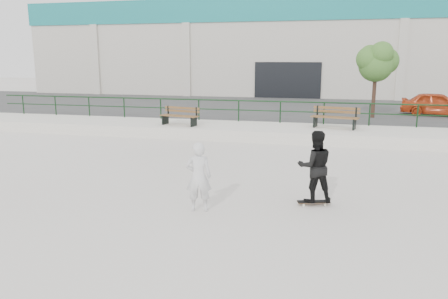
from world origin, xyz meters
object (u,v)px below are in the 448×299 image
(skateboard, at_px, (314,202))
(bench_right, at_px, (335,118))
(red_car, at_px, (437,104))
(seated_skater, at_px, (199,177))
(standing_skater, at_px, (315,166))
(bench_left, at_px, (180,116))
(tree, at_px, (377,61))

(skateboard, bearing_deg, bench_right, 70.07)
(red_car, distance_m, skateboard, 15.88)
(red_car, relative_size, skateboard, 4.50)
(skateboard, xyz_separation_m, seated_skater, (-2.58, -1.05, 0.74))
(bench_right, relative_size, standing_skater, 1.21)
(bench_left, distance_m, bench_right, 6.88)
(tree, relative_size, standing_skater, 2.19)
(skateboard, bearing_deg, bench_left, 110.53)
(bench_left, height_order, standing_skater, standing_skater)
(seated_skater, bearing_deg, tree, -123.70)
(bench_left, distance_m, tree, 10.30)
(bench_left, distance_m, seated_skater, 10.09)
(tree, relative_size, red_car, 1.05)
(red_car, height_order, skateboard, red_car)
(skateboard, height_order, seated_skater, seated_skater)
(bench_right, bearing_deg, standing_skater, -81.13)
(bench_left, xyz_separation_m, standing_skater, (6.34, -8.31, 0.05))
(red_car, bearing_deg, skateboard, 169.50)
(standing_skater, height_order, seated_skater, standing_skater)
(bench_left, xyz_separation_m, skateboard, (6.34, -8.31, -0.84))
(standing_skater, bearing_deg, red_car, -127.63)
(bench_left, relative_size, red_car, 0.52)
(bench_right, height_order, standing_skater, standing_skater)
(bench_right, height_order, skateboard, bench_right)
(red_car, height_order, standing_skater, standing_skater)
(bench_left, height_order, bench_right, bench_right)
(red_car, xyz_separation_m, standing_skater, (-5.77, -14.76, -0.16))
(standing_skater, bearing_deg, bench_right, -109.43)
(bench_left, xyz_separation_m, tree, (8.76, 4.84, 2.44))
(bench_right, xyz_separation_m, tree, (1.92, 4.03, 2.39))
(standing_skater, relative_size, seated_skater, 1.06)
(seated_skater, bearing_deg, bench_left, -82.43)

